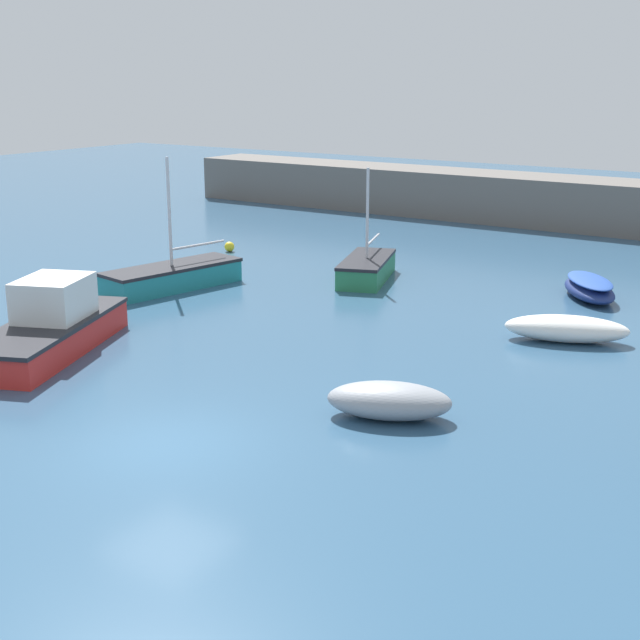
{
  "coord_description": "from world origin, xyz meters",
  "views": [
    {
      "loc": [
        12.58,
        -12.94,
        7.72
      ],
      "look_at": [
        -0.84,
        7.25,
        0.93
      ],
      "focal_mm": 50.0,
      "sensor_mm": 36.0,
      "label": 1
    }
  ],
  "objects_px": {
    "sailboat_short_mast": "(367,268)",
    "rowboat_blue_near": "(389,401)",
    "cabin_cruiser_white": "(51,327)",
    "sailboat_twin_hulled": "(172,276)",
    "mooring_buoy_yellow": "(229,247)",
    "open_tender_yellow": "(567,329)",
    "rowboat_with_red_cover": "(589,288)"
  },
  "relations": [
    {
      "from": "sailboat_short_mast",
      "to": "rowboat_blue_near",
      "type": "bearing_deg",
      "value": 13.21
    },
    {
      "from": "cabin_cruiser_white",
      "to": "sailboat_twin_hulled",
      "type": "bearing_deg",
      "value": 174.58
    },
    {
      "from": "rowboat_blue_near",
      "to": "cabin_cruiser_white",
      "type": "xyz_separation_m",
      "value": [
        -10.5,
        -0.9,
        0.31
      ]
    },
    {
      "from": "mooring_buoy_yellow",
      "to": "sailboat_twin_hulled",
      "type": "bearing_deg",
      "value": -67.89
    },
    {
      "from": "mooring_buoy_yellow",
      "to": "open_tender_yellow",
      "type": "bearing_deg",
      "value": -16.64
    },
    {
      "from": "rowboat_blue_near",
      "to": "open_tender_yellow",
      "type": "distance_m",
      "value": 8.28
    },
    {
      "from": "open_tender_yellow",
      "to": "mooring_buoy_yellow",
      "type": "xyz_separation_m",
      "value": [
        -16.92,
        5.06,
        -0.17
      ]
    },
    {
      "from": "cabin_cruiser_white",
      "to": "mooring_buoy_yellow",
      "type": "xyz_separation_m",
      "value": [
        -5.01,
        14.12,
        -0.51
      ]
    },
    {
      "from": "cabin_cruiser_white",
      "to": "rowboat_with_red_cover",
      "type": "xyz_separation_m",
      "value": [
        10.87,
        14.58,
        -0.35
      ]
    },
    {
      "from": "cabin_cruiser_white",
      "to": "rowboat_with_red_cover",
      "type": "height_order",
      "value": "cabin_cruiser_white"
    },
    {
      "from": "sailboat_twin_hulled",
      "to": "rowboat_blue_near",
      "type": "bearing_deg",
      "value": 73.55
    },
    {
      "from": "sailboat_twin_hulled",
      "to": "rowboat_with_red_cover",
      "type": "bearing_deg",
      "value": 128.95
    },
    {
      "from": "sailboat_short_mast",
      "to": "mooring_buoy_yellow",
      "type": "distance_m",
      "value": 8.04
    },
    {
      "from": "open_tender_yellow",
      "to": "mooring_buoy_yellow",
      "type": "bearing_deg",
      "value": 142.53
    },
    {
      "from": "sailboat_short_mast",
      "to": "rowboat_with_red_cover",
      "type": "xyz_separation_m",
      "value": [
        7.96,
        1.91,
        -0.08
      ]
    },
    {
      "from": "sailboat_twin_hulled",
      "to": "cabin_cruiser_white",
      "type": "xyz_separation_m",
      "value": [
        2.35,
        -7.56,
        0.27
      ]
    },
    {
      "from": "open_tender_yellow",
      "to": "rowboat_with_red_cover",
      "type": "bearing_deg",
      "value": 79.88
    },
    {
      "from": "rowboat_blue_near",
      "to": "open_tender_yellow",
      "type": "height_order",
      "value": "rowboat_blue_near"
    },
    {
      "from": "open_tender_yellow",
      "to": "mooring_buoy_yellow",
      "type": "distance_m",
      "value": 17.66
    },
    {
      "from": "open_tender_yellow",
      "to": "sailboat_short_mast",
      "type": "bearing_deg",
      "value": 137.29
    },
    {
      "from": "sailboat_twin_hulled",
      "to": "rowboat_blue_near",
      "type": "relative_size",
      "value": 1.74
    },
    {
      "from": "rowboat_blue_near",
      "to": "open_tender_yellow",
      "type": "bearing_deg",
      "value": 56.69
    },
    {
      "from": "rowboat_blue_near",
      "to": "cabin_cruiser_white",
      "type": "relative_size",
      "value": 0.48
    },
    {
      "from": "sailboat_twin_hulled",
      "to": "cabin_cruiser_white",
      "type": "distance_m",
      "value": 7.92
    },
    {
      "from": "rowboat_with_red_cover",
      "to": "sailboat_short_mast",
      "type": "bearing_deg",
      "value": -111.3
    },
    {
      "from": "sailboat_twin_hulled",
      "to": "sailboat_short_mast",
      "type": "height_order",
      "value": "sailboat_twin_hulled"
    },
    {
      "from": "cabin_cruiser_white",
      "to": "open_tender_yellow",
      "type": "xyz_separation_m",
      "value": [
        11.91,
        9.06,
        -0.34
      ]
    },
    {
      "from": "sailboat_short_mast",
      "to": "open_tender_yellow",
      "type": "height_order",
      "value": "sailboat_short_mast"
    },
    {
      "from": "sailboat_twin_hulled",
      "to": "mooring_buoy_yellow",
      "type": "height_order",
      "value": "sailboat_twin_hulled"
    },
    {
      "from": "rowboat_with_red_cover",
      "to": "cabin_cruiser_white",
      "type": "bearing_deg",
      "value": -71.45
    },
    {
      "from": "rowboat_blue_near",
      "to": "sailboat_short_mast",
      "type": "xyz_separation_m",
      "value": [
        -7.6,
        11.78,
        0.04
      ]
    },
    {
      "from": "sailboat_twin_hulled",
      "to": "rowboat_with_red_cover",
      "type": "xyz_separation_m",
      "value": [
        13.21,
        7.02,
        -0.08
      ]
    }
  ]
}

